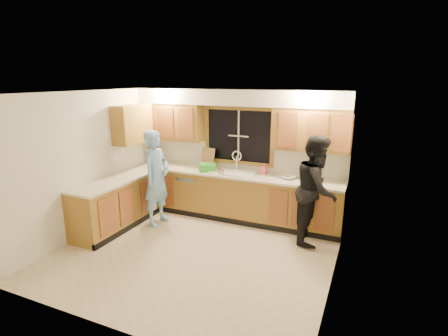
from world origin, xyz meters
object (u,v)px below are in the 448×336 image
object	(u,v)px
dish_crate	(208,167)
woman	(316,190)
sink	(233,176)
knife_block	(157,159)
soap_bottle	(264,169)
dishwasher	(194,192)
stove	(95,214)
man	(157,178)
bowl	(289,177)

from	to	relation	value
dish_crate	woman	bearing A→B (deg)	-8.53
sink	knife_block	xyz separation A→B (m)	(-1.77, 0.04, 0.16)
knife_block	woman	bearing A→B (deg)	-18.25
woman	soap_bottle	world-z (taller)	woman
dishwasher	soap_bottle	distance (m)	1.56
dishwasher	stove	size ratio (longest dim) A/B	0.91
soap_bottle	man	bearing A→B (deg)	-149.72
soap_bottle	dish_crate	bearing A→B (deg)	-167.21
woman	dishwasher	bearing A→B (deg)	80.07
bowl	soap_bottle	bearing A→B (deg)	162.21
stove	knife_block	bearing A→B (deg)	89.05
stove	soap_bottle	xyz separation A→B (m)	(2.37, 2.01, 0.57)
dish_crate	bowl	world-z (taller)	dish_crate
sink	dishwasher	xyz separation A→B (m)	(-0.85, -0.01, -0.45)
man	dish_crate	bearing A→B (deg)	-40.45
bowl	dish_crate	bearing A→B (deg)	-177.17
woman	bowl	size ratio (longest dim) A/B	7.63
soap_bottle	knife_block	bearing A→B (deg)	-176.29
bowl	sink	bearing A→B (deg)	-178.84
dishwasher	bowl	world-z (taller)	bowl
dishwasher	man	bearing A→B (deg)	-112.43
stove	bowl	world-z (taller)	bowl
man	dishwasher	bearing A→B (deg)	-22.00
sink	woman	size ratio (longest dim) A/B	0.47
dishwasher	knife_block	bearing A→B (deg)	176.77
man	dish_crate	world-z (taller)	man
knife_block	man	bearing A→B (deg)	-67.84
sink	man	size ratio (longest dim) A/B	0.48
knife_block	dish_crate	xyz separation A→B (m)	(1.26, -0.09, -0.03)
man	soap_bottle	distance (m)	2.04
dishwasher	stove	bearing A→B (deg)	-117.69
woman	knife_block	distance (m)	3.45
dishwasher	soap_bottle	xyz separation A→B (m)	(1.42, 0.20, 0.61)
dishwasher	bowl	distance (m)	2.01
dishwasher	knife_block	size ratio (longest dim) A/B	3.92
sink	knife_block	bearing A→B (deg)	178.79
sink	soap_bottle	size ratio (longest dim) A/B	4.32
sink	dish_crate	xyz separation A→B (m)	(-0.51, -0.06, 0.13)
dishwasher	stove	xyz separation A→B (m)	(-0.95, -1.81, 0.04)
stove	man	size ratio (longest dim) A/B	0.50
man	woman	bearing A→B (deg)	-80.43
dish_crate	stove	bearing A→B (deg)	-126.05
dishwasher	dish_crate	bearing A→B (deg)	-7.21
woman	dish_crate	world-z (taller)	woman
sink	man	xyz separation A→B (m)	(-1.19, -0.84, 0.03)
knife_block	bowl	world-z (taller)	knife_block
man	soap_bottle	bearing A→B (deg)	-59.29
knife_block	soap_bottle	bearing A→B (deg)	-7.56
stove	bowl	bearing A→B (deg)	32.57
sink	dishwasher	size ratio (longest dim) A/B	1.05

